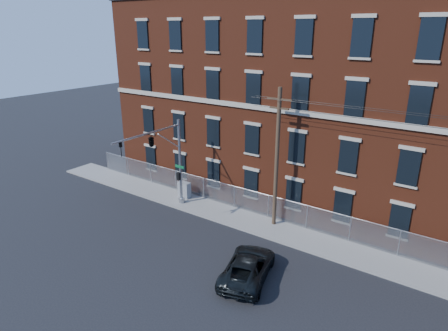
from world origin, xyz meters
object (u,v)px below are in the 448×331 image
traffic_signal_mast (158,148)px  utility_pole_near (277,156)px  pickup_truck (248,267)px  utility_cabinet (184,190)px

traffic_signal_mast → utility_pole_near: (8.00, 3.42, -0.05)m
pickup_truck → utility_cabinet: (-10.29, 6.40, 0.08)m
traffic_signal_mast → utility_cabinet: traffic_signal_mast is taller
traffic_signal_mast → pickup_truck: size_ratio=1.35×
traffic_signal_mast → pickup_truck: bearing=-17.7°
traffic_signal_mast → utility_cabinet: 5.67m
utility_cabinet → pickup_truck: bearing=-30.2°
traffic_signal_mast → pickup_truck: traffic_signal_mast is taller
traffic_signal_mast → utility_cabinet: bearing=98.9°
pickup_truck → utility_cabinet: bearing=-47.3°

